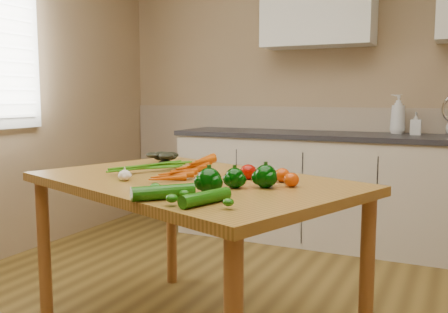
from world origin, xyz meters
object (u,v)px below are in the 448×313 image
object	(u,v)px
carrot_bunch	(177,168)
tomato_b	(282,175)
leafy_greens	(163,154)
soap_bottle_b	(416,124)
soap_bottle_a	(398,114)
pepper_b	(266,176)
pepper_c	(209,181)
pepper_a	(235,178)
tomato_a	(248,172)
table	(192,197)
tomato_c	(291,180)
garlic_bulb	(125,175)
zucchini_a	(205,198)
zucchini_b	(163,192)

from	to	relation	value
carrot_bunch	tomato_b	xyz separation A→B (m)	(0.52, 0.06, -0.01)
leafy_greens	tomato_b	world-z (taller)	leafy_greens
soap_bottle_b	carrot_bunch	bearing A→B (deg)	-116.95
carrot_bunch	soap_bottle_b	bearing A→B (deg)	85.35
soap_bottle_a	pepper_b	size ratio (longest dim) A/B	3.17
soap_bottle_b	pepper_c	world-z (taller)	soap_bottle_b
pepper_a	tomato_a	distance (m)	0.24
table	tomato_b	xyz separation A→B (m)	(0.42, 0.09, 0.12)
carrot_bunch	tomato_a	size ratio (longest dim) A/B	3.66
carrot_bunch	soap_bottle_a	bearing A→B (deg)	89.55
tomato_a	tomato_c	size ratio (longest dim) A/B	1.14
table	garlic_bulb	world-z (taller)	garlic_bulb
table	tomato_b	distance (m)	0.44
tomato_c	zucchini_a	size ratio (longest dim) A/B	0.30
tomato_b	pepper_b	bearing A→B (deg)	-96.57
soap_bottle_b	soap_bottle_a	bearing A→B (deg)	146.77
table	tomato_a	size ratio (longest dim) A/B	22.82
table	carrot_bunch	xyz separation A→B (m)	(-0.10, 0.03, 0.13)
tomato_c	zucchini_a	bearing A→B (deg)	-110.13
garlic_bulb	tomato_b	world-z (taller)	tomato_b
pepper_b	zucchini_a	bearing A→B (deg)	-100.96
zucchini_a	soap_bottle_a	bearing A→B (deg)	82.23
soap_bottle_b	pepper_a	size ratio (longest dim) A/B	2.03
pepper_b	zucchini_a	world-z (taller)	pepper_b
garlic_bulb	pepper_a	xyz separation A→B (m)	(0.53, 0.05, 0.02)
leafy_greens	tomato_a	bearing A→B (deg)	-23.44
leafy_greens	tomato_b	xyz separation A→B (m)	(0.82, -0.29, -0.02)
table	leafy_greens	bearing A→B (deg)	156.50
tomato_c	zucchini_b	xyz separation A→B (m)	(-0.35, -0.46, -0.00)
soap_bottle_b	carrot_bunch	distance (m)	2.21
soap_bottle_a	pepper_c	size ratio (longest dim) A/B	3.05
pepper_c	zucchini_b	xyz separation A→B (m)	(-0.10, -0.18, -0.02)
pepper_b	zucchini_b	world-z (taller)	pepper_b
carrot_bunch	tomato_b	size ratio (longest dim) A/B	4.04
leafy_greens	zucchini_a	world-z (taller)	leafy_greens
garlic_bulb	zucchini_b	xyz separation A→B (m)	(0.39, -0.28, 0.00)
table	garlic_bulb	size ratio (longest dim) A/B	29.93
soap_bottle_a	soap_bottle_b	xyz separation A→B (m)	(0.14, -0.08, -0.07)
soap_bottle_a	zucchini_b	world-z (taller)	soap_bottle_a
soap_bottle_b	zucchini_b	world-z (taller)	soap_bottle_b
tomato_b	carrot_bunch	bearing A→B (deg)	-173.38
tomato_c	carrot_bunch	bearing A→B (deg)	176.40
pepper_c	pepper_a	bearing A→B (deg)	72.39
leafy_greens	pepper_a	bearing A→B (deg)	-36.86
tomato_b	table	bearing A→B (deg)	-167.36
tomato_a	zucchini_a	size ratio (longest dim) A/B	0.34
carrot_bunch	pepper_a	distance (m)	0.42
soap_bottle_b	zucchini_b	xyz separation A→B (m)	(-0.68, -2.51, -0.15)
carrot_bunch	tomato_c	size ratio (longest dim) A/B	4.17
soap_bottle_a	tomato_b	bearing A→B (deg)	-16.47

